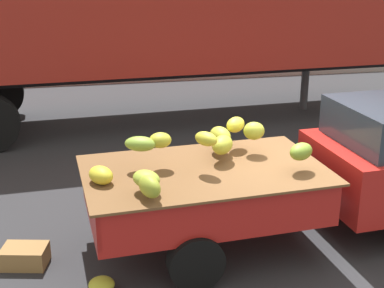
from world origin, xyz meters
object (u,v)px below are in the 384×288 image
semi_trailer (162,2)px  pickup_truck (351,167)px  produce_crate (25,256)px  fallen_banana_bunch_near_tailgate (102,285)px

semi_trailer → pickup_truck: bearing=-76.6°
produce_crate → semi_trailer: bearing=65.6°
pickup_truck → semi_trailer: size_ratio=0.43×
fallen_banana_bunch_near_tailgate → produce_crate: (-0.87, 0.72, 0.04)m
fallen_banana_bunch_near_tailgate → produce_crate: produce_crate is taller
semi_trailer → produce_crate: bearing=-117.5°
pickup_truck → semi_trailer: bearing=102.3°
pickup_truck → produce_crate: pickup_truck is taller
fallen_banana_bunch_near_tailgate → produce_crate: 1.13m
fallen_banana_bunch_near_tailgate → semi_trailer: bearing=75.2°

